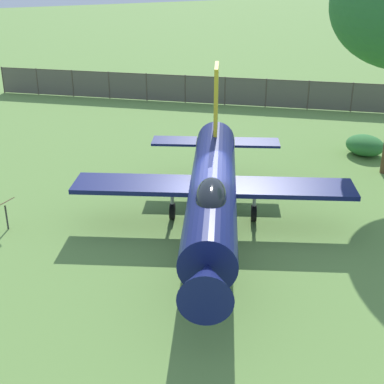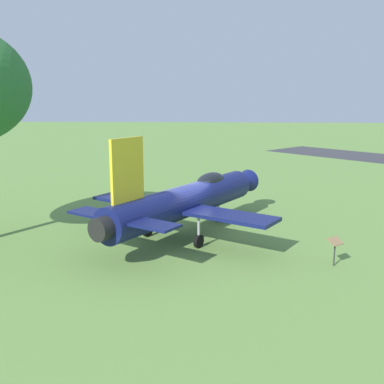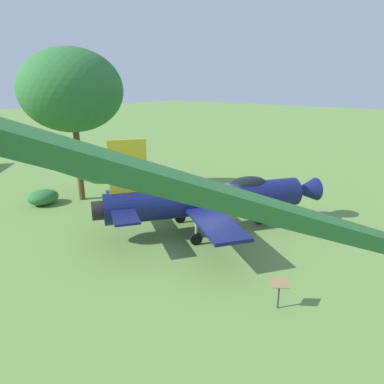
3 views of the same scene
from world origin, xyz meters
The scene contains 5 objects.
ground_plane centered at (0.00, 0.00, 0.00)m, with size 200.00×200.00×0.00m, color #668E42.
display_jet centered at (0.18, 0.30, 1.78)m, with size 9.09×11.55×5.03m.
perimeter_fence centered at (-11.51, -13.60, 0.96)m, with size 28.20×23.72×1.81m.
shrub_near_fence centered at (-10.51, -3.77, 0.48)m, with size 1.66×1.94×0.95m.
info_plaque centered at (6.19, -3.52, 0.85)m, with size 0.72×0.68×1.14m.
Camera 1 is at (8.28, 14.52, 8.70)m, focal length 51.02 mm.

